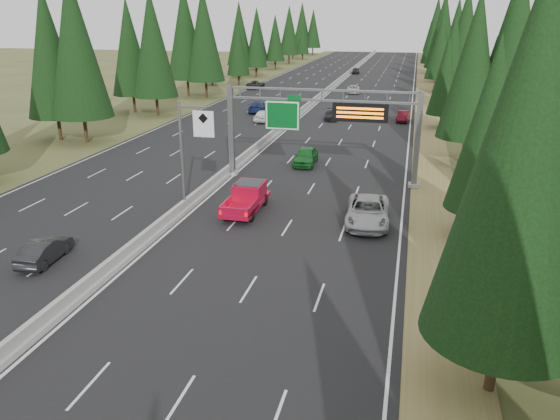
% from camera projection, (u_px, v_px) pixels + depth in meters
% --- Properties ---
extents(road, '(32.00, 260.00, 0.08)m').
position_uv_depth(road, '(316.00, 102.00, 90.26)').
color(road, black).
rests_on(road, ground).
extents(shoulder_right, '(3.60, 260.00, 0.06)m').
position_uv_depth(shoulder_right, '(427.00, 106.00, 86.33)').
color(shoulder_right, olive).
rests_on(shoulder_right, ground).
extents(shoulder_left, '(3.60, 260.00, 0.06)m').
position_uv_depth(shoulder_left, '(215.00, 98.00, 94.20)').
color(shoulder_left, '#454F24').
rests_on(shoulder_left, ground).
extents(median_barrier, '(0.70, 260.00, 0.85)m').
position_uv_depth(median_barrier, '(316.00, 99.00, 90.13)').
color(median_barrier, gray).
rests_on(median_barrier, road).
extents(sign_gantry, '(16.75, 0.98, 7.80)m').
position_uv_depth(sign_gantry, '(329.00, 121.00, 45.25)').
color(sign_gantry, slate).
rests_on(sign_gantry, road).
extents(hov_sign_pole, '(2.80, 0.50, 8.00)m').
position_uv_depth(hov_sign_pole, '(189.00, 149.00, 38.21)').
color(hov_sign_pole, slate).
rests_on(hov_sign_pole, road).
extents(tree_row_right, '(11.82, 240.54, 18.82)m').
position_uv_depth(tree_row_right, '(472.00, 50.00, 67.12)').
color(tree_row_right, black).
rests_on(tree_row_right, ground).
extents(tree_row_left, '(12.20, 239.18, 18.78)m').
position_uv_depth(tree_row_left, '(148.00, 45.00, 78.52)').
color(tree_row_left, black).
rests_on(tree_row_left, ground).
extents(silver_minivan, '(3.21, 6.36, 1.73)m').
position_uv_depth(silver_minivan, '(368.00, 211.00, 37.32)').
color(silver_minivan, '#B7B9BD').
rests_on(silver_minivan, road).
extents(red_pickup, '(2.14, 5.99, 1.95)m').
position_uv_depth(red_pickup, '(248.00, 196.00, 39.81)').
color(red_pickup, black).
rests_on(red_pickup, road).
extents(car_ahead_green, '(2.07, 4.87, 1.64)m').
position_uv_depth(car_ahead_green, '(306.00, 156.00, 52.04)').
color(car_ahead_green, '#176522').
rests_on(car_ahead_green, road).
extents(car_ahead_dkred, '(1.81, 4.33, 1.39)m').
position_uv_depth(car_ahead_dkred, '(403.00, 116.00, 73.02)').
color(car_ahead_dkred, '#520B16').
rests_on(car_ahead_dkred, road).
extents(car_ahead_dkgrey, '(2.18, 4.55, 1.28)m').
position_uv_depth(car_ahead_dkgrey, '(331.00, 115.00, 74.33)').
color(car_ahead_dkgrey, black).
rests_on(car_ahead_dkgrey, road).
extents(car_ahead_white, '(2.67, 5.02, 1.34)m').
position_uv_depth(car_ahead_white, '(353.00, 89.00, 99.39)').
color(car_ahead_white, silver).
rests_on(car_ahead_white, road).
extents(car_ahead_far, '(1.81, 4.26, 1.43)m').
position_uv_depth(car_ahead_far, '(356.00, 71.00, 132.14)').
color(car_ahead_far, black).
rests_on(car_ahead_far, road).
extents(car_onc_near, '(1.80, 4.25, 1.36)m').
position_uv_depth(car_onc_near, '(45.00, 250.00, 31.54)').
color(car_onc_near, black).
rests_on(car_onc_near, road).
extents(car_onc_blue, '(2.56, 5.64, 1.60)m').
position_uv_depth(car_onc_blue, '(259.00, 107.00, 80.00)').
color(car_onc_blue, navy).
rests_on(car_onc_blue, road).
extents(car_onc_white, '(1.89, 4.67, 1.59)m').
position_uv_depth(car_onc_white, '(264.00, 115.00, 73.09)').
color(car_onc_white, white).
rests_on(car_onc_white, road).
extents(car_onc_far, '(2.66, 5.53, 1.52)m').
position_uv_depth(car_onc_far, '(256.00, 84.00, 105.73)').
color(car_onc_far, black).
rests_on(car_onc_far, road).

